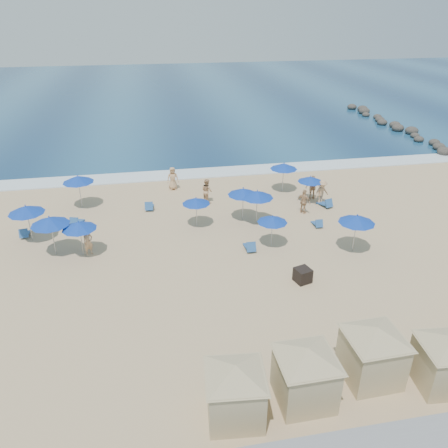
# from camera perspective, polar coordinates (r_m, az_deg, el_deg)

# --- Properties ---
(ground) EXTENTS (160.00, 160.00, 0.00)m
(ground) POSITION_cam_1_polar(r_m,az_deg,el_deg) (25.17, 3.72, -5.37)
(ground) COLOR tan
(ground) RESTS_ON ground
(ocean) EXTENTS (160.00, 80.00, 0.06)m
(ocean) POSITION_cam_1_polar(r_m,az_deg,el_deg) (76.97, -6.48, 16.67)
(ocean) COLOR navy
(ocean) RESTS_ON ground
(surf_line) EXTENTS (160.00, 2.50, 0.08)m
(surf_line) POSITION_cam_1_polar(r_m,az_deg,el_deg) (38.88, -1.75, 6.74)
(surf_line) COLOR white
(surf_line) RESTS_ON ground
(rock_jetty) EXTENTS (2.56, 26.66, 0.96)m
(rock_jetty) POSITION_cam_1_polar(r_m,az_deg,el_deg) (55.75, 22.29, 11.36)
(rock_jetty) COLOR #2F2A27
(rock_jetty) RESTS_ON ground
(trash_bin) EXTENTS (0.98, 0.98, 0.79)m
(trash_bin) POSITION_cam_1_polar(r_m,az_deg,el_deg) (23.90, 10.23, -6.60)
(trash_bin) COLOR black
(trash_bin) RESTS_ON ground
(cabana_0) EXTENTS (4.23, 4.23, 2.67)m
(cabana_0) POSITION_cam_1_polar(r_m,az_deg,el_deg) (16.20, 1.49, -20.22)
(cabana_0) COLOR tan
(cabana_0) RESTS_ON ground
(cabana_1) EXTENTS (4.38, 4.38, 2.75)m
(cabana_1) POSITION_cam_1_polar(r_m,az_deg,el_deg) (16.95, 10.66, -17.94)
(cabana_1) COLOR tan
(cabana_1) RESTS_ON ground
(cabana_2) EXTENTS (4.43, 4.43, 2.78)m
(cabana_2) POSITION_cam_1_polar(r_m,az_deg,el_deg) (18.39, 18.99, -14.87)
(cabana_2) COLOR tan
(cabana_2) RESTS_ON ground
(cabana_3) EXTENTS (4.16, 4.16, 2.62)m
(cabana_3) POSITION_cam_1_polar(r_m,az_deg,el_deg) (19.24, 27.09, -14.90)
(cabana_3) COLOR tan
(cabana_3) RESTS_ON ground
(umbrella_0) EXTENTS (2.19, 2.19, 2.49)m
(umbrella_0) POSITION_cam_1_polar(r_m,az_deg,el_deg) (29.26, -24.45, 1.73)
(umbrella_0) COLOR #A5A8AD
(umbrella_0) RESTS_ON ground
(umbrella_1) EXTENTS (2.23, 2.23, 2.54)m
(umbrella_1) POSITION_cam_1_polar(r_m,az_deg,el_deg) (27.07, -21.81, 0.37)
(umbrella_1) COLOR #A5A8AD
(umbrella_1) RESTS_ON ground
(umbrella_2) EXTENTS (2.21, 2.21, 2.52)m
(umbrella_2) POSITION_cam_1_polar(r_m,az_deg,el_deg) (33.06, -18.54, 5.59)
(umbrella_2) COLOR #A5A8AD
(umbrella_2) RESTS_ON ground
(umbrella_3) EXTENTS (2.00, 2.00, 2.28)m
(umbrella_3) POSITION_cam_1_polar(r_m,az_deg,el_deg) (26.47, -18.42, -0.19)
(umbrella_3) COLOR #A5A8AD
(umbrella_3) RESTS_ON ground
(umbrella_4) EXTENTS (1.85, 1.85, 2.11)m
(umbrella_4) POSITION_cam_1_polar(r_m,az_deg,el_deg) (28.71, -3.67, 3.03)
(umbrella_4) COLOR #A5A8AD
(umbrella_4) RESTS_ON ground
(umbrella_5) EXTENTS (1.84, 1.84, 2.09)m
(umbrella_5) POSITION_cam_1_polar(r_m,az_deg,el_deg) (26.37, 6.35, 0.62)
(umbrella_5) COLOR #A5A8AD
(umbrella_5) RESTS_ON ground
(umbrella_6) EXTENTS (2.11, 2.11, 2.40)m
(umbrella_6) POSITION_cam_1_polar(r_m,az_deg,el_deg) (29.46, 2.53, 4.24)
(umbrella_6) COLOR #A5A8AD
(umbrella_6) RESTS_ON ground
(umbrella_7) EXTENTS (2.16, 2.16, 2.46)m
(umbrella_7) POSITION_cam_1_polar(r_m,az_deg,el_deg) (28.98, 4.36, 3.89)
(umbrella_7) COLOR #A5A8AD
(umbrella_7) RESTS_ON ground
(umbrella_8) EXTENTS (2.12, 2.12, 2.41)m
(umbrella_8) POSITION_cam_1_polar(r_m,az_deg,el_deg) (34.56, 7.82, 7.50)
(umbrella_8) COLOR #A5A8AD
(umbrella_8) RESTS_ON ground
(umbrella_9) EXTENTS (1.86, 1.86, 2.12)m
(umbrella_9) POSITION_cam_1_polar(r_m,az_deg,el_deg) (32.94, 11.23, 5.77)
(umbrella_9) COLOR #A5A8AD
(umbrella_9) RESTS_ON ground
(umbrella_10) EXTENTS (2.15, 2.15, 2.45)m
(umbrella_10) POSITION_cam_1_polar(r_m,az_deg,el_deg) (26.68, 16.98, 0.61)
(umbrella_10) COLOR #A5A8AD
(umbrella_10) RESTS_ON ground
(beach_chair_0) EXTENTS (0.68, 1.27, 0.67)m
(beach_chair_0) POSITION_cam_1_polar(r_m,az_deg,el_deg) (30.78, -24.61, -1.10)
(beach_chair_0) COLOR #2A5A9B
(beach_chair_0) RESTS_ON ground
(beach_chair_1) EXTENTS (0.91, 1.41, 0.71)m
(beach_chair_1) POSITION_cam_1_polar(r_m,az_deg,el_deg) (31.05, -18.74, 0.27)
(beach_chair_1) COLOR #2A5A9B
(beach_chair_1) RESTS_ON ground
(beach_chair_2) EXTENTS (0.68, 1.33, 0.71)m
(beach_chair_2) POSITION_cam_1_polar(r_m,az_deg,el_deg) (32.17, -9.74, 2.31)
(beach_chair_2) COLOR #2A5A9B
(beach_chair_2) RESTS_ON ground
(beach_chair_3) EXTENTS (0.58, 1.27, 0.70)m
(beach_chair_3) POSITION_cam_1_polar(r_m,az_deg,el_deg) (26.51, 3.41, -2.95)
(beach_chair_3) COLOR #2A5A9B
(beach_chair_3) RESTS_ON ground
(beach_chair_4) EXTENTS (0.52, 1.13, 0.61)m
(beach_chair_4) POSITION_cam_1_polar(r_m,az_deg,el_deg) (29.94, 12.12, 0.08)
(beach_chair_4) COLOR #2A5A9B
(beach_chair_4) RESTS_ON ground
(beach_chair_5) EXTENTS (0.92, 1.42, 0.72)m
(beach_chair_5) POSITION_cam_1_polar(r_m,az_deg,el_deg) (33.00, 13.15, 2.63)
(beach_chair_5) COLOR #2A5A9B
(beach_chair_5) RESTS_ON ground
(beachgoer_0) EXTENTS (0.71, 0.67, 1.64)m
(beachgoer_0) POSITION_cam_1_polar(r_m,az_deg,el_deg) (26.97, -17.32, -2.28)
(beachgoer_0) COLOR tan
(beachgoer_0) RESTS_ON ground
(beachgoer_1) EXTENTS (1.01, 1.11, 1.84)m
(beachgoer_1) POSITION_cam_1_polar(r_m,az_deg,el_deg) (32.66, -2.25, 4.37)
(beachgoer_1) COLOR tan
(beachgoer_1) RESTS_ON ground
(beachgoer_2) EXTENTS (0.97, 1.10, 1.79)m
(beachgoer_2) POSITION_cam_1_polar(r_m,az_deg,el_deg) (31.37, 10.39, 2.89)
(beachgoer_2) COLOR tan
(beachgoer_2) RESTS_ON ground
(beachgoer_3) EXTENTS (1.38, 1.08, 1.87)m
(beachgoer_3) POSITION_cam_1_polar(r_m,az_deg,el_deg) (33.12, 12.67, 4.07)
(beachgoer_3) COLOR tan
(beachgoer_3) RESTS_ON ground
(beachgoer_4) EXTENTS (0.95, 0.65, 1.85)m
(beachgoer_4) POSITION_cam_1_polar(r_m,az_deg,el_deg) (35.25, -6.72, 5.94)
(beachgoer_4) COLOR tan
(beachgoer_4) RESTS_ON ground
(beachgoer_5) EXTENTS (1.12, 0.54, 1.86)m
(beachgoer_5) POSITION_cam_1_polar(r_m,az_deg,el_deg) (33.92, 11.51, 4.72)
(beachgoer_5) COLOR tan
(beachgoer_5) RESTS_ON ground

